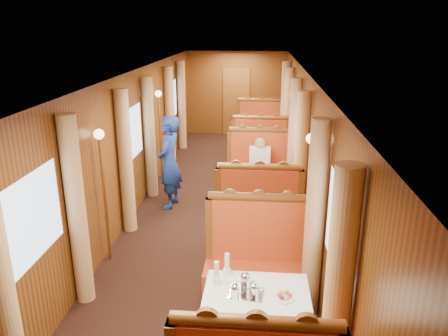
# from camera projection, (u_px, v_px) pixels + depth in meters

# --- Properties ---
(floor) EXTENTS (3.00, 12.00, 0.01)m
(floor) POSITION_uv_depth(u_px,v_px,m) (217.00, 213.00, 7.95)
(floor) COLOR black
(floor) RESTS_ON ground
(ceiling) EXTENTS (3.00, 12.00, 0.01)m
(ceiling) POSITION_uv_depth(u_px,v_px,m) (216.00, 73.00, 7.16)
(ceiling) COLOR silver
(ceiling) RESTS_ON wall_left
(wall_far) EXTENTS (3.00, 0.01, 2.50)m
(wall_far) POSITION_uv_depth(u_px,v_px,m) (236.00, 94.00, 13.22)
(wall_far) COLOR brown
(wall_far) RESTS_ON floor
(wall_left) EXTENTS (0.01, 12.00, 2.50)m
(wall_left) POSITION_uv_depth(u_px,v_px,m) (132.00, 145.00, 7.67)
(wall_left) COLOR brown
(wall_left) RESTS_ON floor
(wall_right) EXTENTS (0.01, 12.00, 2.50)m
(wall_right) POSITION_uv_depth(u_px,v_px,m) (304.00, 149.00, 7.43)
(wall_right) COLOR brown
(wall_right) RESTS_ON floor
(doorway_far) EXTENTS (0.80, 0.04, 2.00)m
(doorway_far) POSITION_uv_depth(u_px,v_px,m) (236.00, 102.00, 13.27)
(doorway_far) COLOR brown
(doorway_far) RESTS_ON floor
(table_near) EXTENTS (1.05, 0.72, 0.75)m
(table_near) POSITION_uv_depth(u_px,v_px,m) (256.00, 323.00, 4.46)
(table_near) COLOR white
(table_near) RESTS_ON floor
(banquette_near_aft) EXTENTS (1.30, 0.55, 1.34)m
(banquette_near_aft) POSITION_uv_depth(u_px,v_px,m) (257.00, 266.00, 5.40)
(banquette_near_aft) COLOR #AE2113
(banquette_near_aft) RESTS_ON floor
(table_mid) EXTENTS (1.05, 0.72, 0.75)m
(table_mid) POSITION_uv_depth(u_px,v_px,m) (259.00, 195.00, 7.77)
(table_mid) COLOR white
(table_mid) RESTS_ON floor
(banquette_mid_fwd) EXTENTS (1.30, 0.55, 1.34)m
(banquette_mid_fwd) POSITION_uv_depth(u_px,v_px,m) (258.00, 216.00, 6.80)
(banquette_mid_fwd) COLOR #AE2113
(banquette_mid_fwd) RESTS_ON floor
(banquette_mid_aft) EXTENTS (1.30, 0.55, 1.34)m
(banquette_mid_aft) POSITION_uv_depth(u_px,v_px,m) (259.00, 174.00, 8.71)
(banquette_mid_aft) COLOR #AE2113
(banquette_mid_aft) RESTS_ON floor
(table_far) EXTENTS (1.05, 0.72, 0.75)m
(table_far) POSITION_uv_depth(u_px,v_px,m) (260.00, 144.00, 11.08)
(table_far) COLOR white
(table_far) RESTS_ON floor
(banquette_far_fwd) EXTENTS (1.30, 0.55, 1.34)m
(banquette_far_fwd) POSITION_uv_depth(u_px,v_px,m) (260.00, 153.00, 10.10)
(banquette_far_fwd) COLOR #AE2113
(banquette_far_fwd) RESTS_ON floor
(banquette_far_aft) EXTENTS (1.30, 0.55, 1.34)m
(banquette_far_aft) POSITION_uv_depth(u_px,v_px,m) (260.00, 132.00, 12.02)
(banquette_far_aft) COLOR #AE2113
(banquette_far_aft) RESTS_ON floor
(tea_tray) EXTENTS (0.37, 0.30, 0.01)m
(tea_tray) POSITION_uv_depth(u_px,v_px,m) (246.00, 293.00, 4.30)
(tea_tray) COLOR silver
(tea_tray) RESTS_ON table_near
(teapot_left) EXTENTS (0.18, 0.16, 0.12)m
(teapot_left) POSITION_uv_depth(u_px,v_px,m) (235.00, 293.00, 4.21)
(teapot_left) COLOR silver
(teapot_left) RESTS_ON tea_tray
(teapot_right) EXTENTS (0.16, 0.13, 0.12)m
(teapot_right) POSITION_uv_depth(u_px,v_px,m) (254.00, 292.00, 4.23)
(teapot_right) COLOR silver
(teapot_right) RESTS_ON tea_tray
(teapot_back) EXTENTS (0.19, 0.16, 0.14)m
(teapot_back) POSITION_uv_depth(u_px,v_px,m) (245.00, 283.00, 4.37)
(teapot_back) COLOR silver
(teapot_back) RESTS_ON tea_tray
(fruit_plate) EXTENTS (0.21, 0.21, 0.05)m
(fruit_plate) POSITION_uv_depth(u_px,v_px,m) (284.00, 296.00, 4.23)
(fruit_plate) COLOR white
(fruit_plate) RESTS_ON table_near
(cup_inboard) EXTENTS (0.08, 0.08, 0.26)m
(cup_inboard) POSITION_uv_depth(u_px,v_px,m) (217.00, 276.00, 4.42)
(cup_inboard) COLOR white
(cup_inboard) RESTS_ON table_near
(cup_outboard) EXTENTS (0.08, 0.08, 0.26)m
(cup_outboard) POSITION_uv_depth(u_px,v_px,m) (227.00, 267.00, 4.57)
(cup_outboard) COLOR white
(cup_outboard) RESTS_ON table_near
(rose_vase_mid) EXTENTS (0.06, 0.06, 0.36)m
(rose_vase_mid) POSITION_uv_depth(u_px,v_px,m) (261.00, 166.00, 7.58)
(rose_vase_mid) COLOR silver
(rose_vase_mid) RESTS_ON table_mid
(rose_vase_far) EXTENTS (0.06, 0.06, 0.36)m
(rose_vase_far) POSITION_uv_depth(u_px,v_px,m) (259.00, 122.00, 10.89)
(rose_vase_far) COLOR silver
(rose_vase_far) RESTS_ON table_far
(window_left_near) EXTENTS (0.01, 1.20, 0.90)m
(window_left_near) POSITION_uv_depth(u_px,v_px,m) (31.00, 219.00, 4.30)
(window_left_near) COLOR #94ADD0
(window_left_near) RESTS_ON wall_left
(curtain_left_near_a) EXTENTS (0.22, 0.22, 2.35)m
(curtain_left_near_a) POSITION_uv_depth(u_px,v_px,m) (1.00, 290.00, 3.64)
(curtain_left_near_a) COLOR tan
(curtain_left_near_a) RESTS_ON floor
(curtain_left_near_b) EXTENTS (0.22, 0.22, 2.35)m
(curtain_left_near_b) POSITION_uv_depth(u_px,v_px,m) (77.00, 213.00, 5.12)
(curtain_left_near_b) COLOR tan
(curtain_left_near_b) RESTS_ON floor
(window_right_near) EXTENTS (0.01, 1.20, 0.90)m
(window_right_near) POSITION_uv_depth(u_px,v_px,m) (338.00, 231.00, 4.06)
(window_right_near) COLOR #94ADD0
(window_right_near) RESTS_ON wall_right
(curtain_right_near_a) EXTENTS (0.22, 0.22, 2.35)m
(curtain_right_near_a) POSITION_uv_depth(u_px,v_px,m) (337.00, 307.00, 3.42)
(curtain_right_near_a) COLOR tan
(curtain_right_near_a) RESTS_ON floor
(curtain_right_near_b) EXTENTS (0.22, 0.22, 2.35)m
(curtain_right_near_b) POSITION_uv_depth(u_px,v_px,m) (315.00, 221.00, 4.90)
(curtain_right_near_b) COLOR tan
(curtain_right_near_b) RESTS_ON floor
(window_left_mid) EXTENTS (0.01, 1.20, 0.90)m
(window_left_mid) POSITION_uv_depth(u_px,v_px,m) (132.00, 134.00, 7.61)
(window_left_mid) COLOR #94ADD0
(window_left_mid) RESTS_ON wall_left
(curtain_left_mid_a) EXTENTS (0.22, 0.22, 2.35)m
(curtain_left_mid_a) POSITION_uv_depth(u_px,v_px,m) (126.00, 163.00, 6.95)
(curtain_left_mid_a) COLOR tan
(curtain_left_mid_a) RESTS_ON floor
(curtain_left_mid_b) EXTENTS (0.22, 0.22, 2.35)m
(curtain_left_mid_b) POSITION_uv_depth(u_px,v_px,m) (150.00, 138.00, 8.42)
(curtain_left_mid_b) COLOR tan
(curtain_left_mid_b) RESTS_ON floor
(window_right_mid) EXTENTS (0.01, 1.20, 0.90)m
(window_right_mid) POSITION_uv_depth(u_px,v_px,m) (304.00, 137.00, 7.37)
(window_right_mid) COLOR #94ADD0
(window_right_mid) RESTS_ON wall_right
(curtain_right_mid_a) EXTENTS (0.22, 0.22, 2.35)m
(curtain_right_mid_a) POSITION_uv_depth(u_px,v_px,m) (301.00, 167.00, 6.73)
(curtain_right_mid_a) COLOR tan
(curtain_right_mid_a) RESTS_ON floor
(curtain_right_mid_b) EXTENTS (0.22, 0.22, 2.35)m
(curtain_right_mid_b) POSITION_uv_depth(u_px,v_px,m) (294.00, 141.00, 8.20)
(curtain_right_mid_b) COLOR tan
(curtain_right_mid_b) RESTS_ON floor
(window_left_far) EXTENTS (0.01, 1.20, 0.90)m
(window_left_far) POSITION_uv_depth(u_px,v_px,m) (172.00, 100.00, 10.92)
(window_left_far) COLOR #94ADD0
(window_left_far) RESTS_ON wall_left
(curtain_left_far_a) EXTENTS (0.22, 0.22, 2.35)m
(curtain_left_far_a) POSITION_uv_depth(u_px,v_px,m) (170.00, 117.00, 10.26)
(curtain_left_far_a) COLOR tan
(curtain_left_far_a) RESTS_ON floor
(curtain_left_far_b) EXTENTS (0.22, 0.22, 2.35)m
(curtain_left_far_b) POSITION_uv_depth(u_px,v_px,m) (182.00, 105.00, 11.73)
(curtain_left_far_b) COLOR tan
(curtain_left_far_b) RESTS_ON floor
(window_right_far) EXTENTS (0.01, 1.20, 0.90)m
(window_right_far) POSITION_uv_depth(u_px,v_px,m) (291.00, 102.00, 10.68)
(window_right_far) COLOR #94ADD0
(window_right_far) RESTS_ON wall_right
(curtain_right_far_a) EXTENTS (0.22, 0.22, 2.35)m
(curtain_right_far_a) POSITION_uv_depth(u_px,v_px,m) (288.00, 119.00, 10.04)
(curtain_right_far_a) COLOR tan
(curtain_right_far_a) RESTS_ON floor
(curtain_right_far_b) EXTENTS (0.22, 0.22, 2.35)m
(curtain_right_far_b) POSITION_uv_depth(u_px,v_px,m) (285.00, 107.00, 11.51)
(curtain_right_far_b) COLOR tan
(curtain_right_far_b) RESTS_ON floor
(sconce_left_fore) EXTENTS (0.14, 0.14, 1.95)m
(sconce_left_fore) POSITION_uv_depth(u_px,v_px,m) (102.00, 169.00, 5.97)
(sconce_left_fore) COLOR #BF8C3F
(sconce_left_fore) RESTS_ON floor
(sconce_right_fore) EXTENTS (0.14, 0.14, 1.95)m
(sconce_right_fore) POSITION_uv_depth(u_px,v_px,m) (309.00, 175.00, 5.74)
(sconce_right_fore) COLOR #BF8C3F
(sconce_right_fore) RESTS_ON floor
(sconce_left_aft) EXTENTS (0.14, 0.14, 1.95)m
(sconce_left_aft) POSITION_uv_depth(u_px,v_px,m) (159.00, 117.00, 9.28)
(sconce_left_aft) COLOR #BF8C3F
(sconce_left_aft) RESTS_ON floor
(sconce_right_aft) EXTENTS (0.14, 0.14, 1.95)m
(sconce_right_aft) POSITION_uv_depth(u_px,v_px,m) (292.00, 119.00, 9.05)
(sconce_right_aft) COLOR #BF8C3F
(sconce_right_aft) RESTS_ON floor
(steward) EXTENTS (0.49, 0.68, 1.73)m
(steward) POSITION_uv_depth(u_px,v_px,m) (169.00, 162.00, 7.98)
(steward) COLOR navy
(steward) RESTS_ON floor
(passenger) EXTENTS (0.40, 0.44, 0.76)m
(passenger) POSITION_uv_depth(u_px,v_px,m) (260.00, 162.00, 8.40)
(passenger) COLOR beige
(passenger) RESTS_ON banquette_mid_aft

